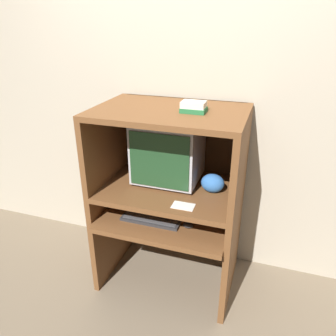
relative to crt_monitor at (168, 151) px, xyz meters
name	(u,v)px	position (x,y,z in m)	size (l,w,h in m)	color
ground_plane	(155,306)	(0.04, -0.43, -1.02)	(12.00, 12.00, 0.00)	#756651
wall_back	(186,103)	(0.04, 0.30, 0.28)	(6.00, 0.06, 2.60)	#B2A893
desk_base	(167,239)	(0.04, -0.15, -0.64)	(0.98, 0.72, 0.61)	brown
desk_monitor_shelf	(170,192)	(0.04, -0.10, -0.27)	(0.98, 0.67, 0.19)	brown
hutch_upper	(171,134)	(0.04, -0.06, 0.15)	(0.98, 0.67, 0.55)	brown
crt_monitor	(168,151)	(0.00, 0.00, 0.00)	(0.45, 0.40, 0.43)	#B2B2B7
keyboard	(151,219)	(-0.04, -0.27, -0.40)	(0.41, 0.14, 0.03)	#2D2D30
mouse	(188,225)	(0.23, -0.27, -0.40)	(0.07, 0.05, 0.03)	#28282B
snack_bag	(213,183)	(0.34, -0.08, -0.16)	(0.16, 0.12, 0.13)	#336BB7
book_stack	(194,107)	(0.20, -0.12, 0.36)	(0.15, 0.11, 0.07)	#236638
paper_card	(183,206)	(0.21, -0.32, -0.22)	(0.14, 0.09, 0.00)	white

